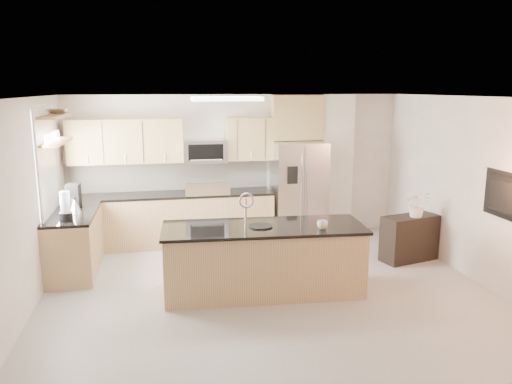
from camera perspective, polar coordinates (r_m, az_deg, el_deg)
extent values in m
plane|color=#ABA7A3|center=(6.41, 2.51, -13.24)|extent=(6.50, 6.50, 0.00)
cube|color=white|center=(5.81, 2.75, 10.67)|extent=(6.00, 6.50, 0.02)
cube|color=silver|center=(9.11, -2.17, 2.89)|extent=(6.00, 0.02, 2.60)
cube|color=silver|center=(3.10, 17.41, -15.92)|extent=(6.00, 0.02, 2.60)
cube|color=silver|center=(6.04, -26.28, -2.98)|extent=(0.02, 6.50, 2.60)
cube|color=silver|center=(7.28, 26.24, -0.62)|extent=(0.02, 6.50, 2.60)
cube|color=tan|center=(8.87, -9.66, -3.21)|extent=(3.55, 0.65, 0.88)
cube|color=black|center=(8.76, -9.76, -0.30)|extent=(3.55, 0.66, 0.04)
cube|color=silver|center=(9.02, -9.88, 1.85)|extent=(3.55, 0.02, 0.52)
cube|color=tan|center=(7.94, -20.01, -5.56)|extent=(0.65, 1.50, 0.88)
cube|color=black|center=(7.82, -20.25, -2.34)|extent=(0.66, 1.50, 0.04)
cube|color=black|center=(8.90, -5.63, -2.98)|extent=(0.76, 0.64, 0.90)
cube|color=black|center=(8.79, -5.69, -0.05)|extent=(0.76, 0.62, 0.03)
cube|color=silver|center=(8.47, -5.52, 0.30)|extent=(0.76, 0.04, 0.22)
cube|color=tan|center=(8.79, -14.69, 5.63)|extent=(1.92, 0.33, 0.75)
cube|color=tan|center=(8.91, -0.82, 6.10)|extent=(0.82, 0.33, 0.75)
cube|color=silver|center=(8.80, -5.87, 4.68)|extent=(0.76, 0.40, 0.40)
cube|color=black|center=(8.60, -5.75, 4.52)|extent=(0.60, 0.02, 0.28)
cube|color=silver|center=(9.05, 4.86, 0.15)|extent=(0.92, 0.75, 1.78)
cube|color=gray|center=(8.69, 5.54, -0.35)|extent=(0.02, 0.01, 1.69)
cube|color=black|center=(8.55, 4.19, 1.93)|extent=(0.18, 0.03, 0.30)
cube|color=silver|center=(9.42, 8.99, 3.04)|extent=(0.60, 0.30, 2.60)
cube|color=white|center=(7.74, -22.91, 2.98)|extent=(0.03, 1.05, 1.55)
cube|color=white|center=(7.74, -22.80, 2.99)|extent=(0.03, 1.15, 1.65)
cube|color=#905F39|center=(7.77, -21.97, 5.32)|extent=(0.30, 1.20, 0.04)
cube|color=#905F39|center=(7.75, -22.18, 8.04)|extent=(0.30, 1.20, 0.04)
cube|color=white|center=(7.31, -3.38, 10.59)|extent=(1.00, 0.50, 0.06)
cube|color=tan|center=(6.75, 0.86, -7.85)|extent=(2.66, 1.06, 0.88)
cube|color=black|center=(6.61, 0.87, -4.08)|extent=(2.72, 1.13, 0.04)
cube|color=black|center=(6.58, -0.84, -4.30)|extent=(0.55, 0.40, 0.01)
cylinder|color=silver|center=(6.74, -1.18, -2.11)|extent=(0.03, 0.03, 0.34)
torus|color=silver|center=(6.65, -1.10, -0.98)|extent=(0.21, 0.03, 0.21)
cube|color=black|center=(8.36, 17.13, -5.05)|extent=(0.98, 0.60, 0.73)
imported|color=white|center=(6.53, 7.59, -3.70)|extent=(0.17, 0.17, 0.11)
cylinder|color=black|center=(6.57, 0.54, -3.92)|extent=(0.42, 0.42, 0.02)
cylinder|color=black|center=(7.33, -20.88, -2.64)|extent=(0.18, 0.18, 0.12)
cylinder|color=silver|center=(7.29, -21.00, -1.07)|extent=(0.13, 0.13, 0.29)
cone|color=silver|center=(7.75, -19.99, -1.51)|extent=(0.19, 0.19, 0.21)
cylinder|color=black|center=(7.73, -20.05, -0.69)|extent=(0.04, 0.04, 0.04)
cube|color=black|center=(8.10, -20.13, -0.40)|extent=(0.20, 0.24, 0.36)
cylinder|color=silver|center=(8.06, -20.16, -1.09)|extent=(0.12, 0.12, 0.13)
imported|color=silver|center=(8.13, -21.70, 8.69)|extent=(0.42, 0.42, 0.10)
imported|color=white|center=(8.16, 18.03, -0.58)|extent=(0.68, 0.63, 0.63)
imported|color=black|center=(7.06, 26.67, -0.60)|extent=(0.14, 1.08, 0.62)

